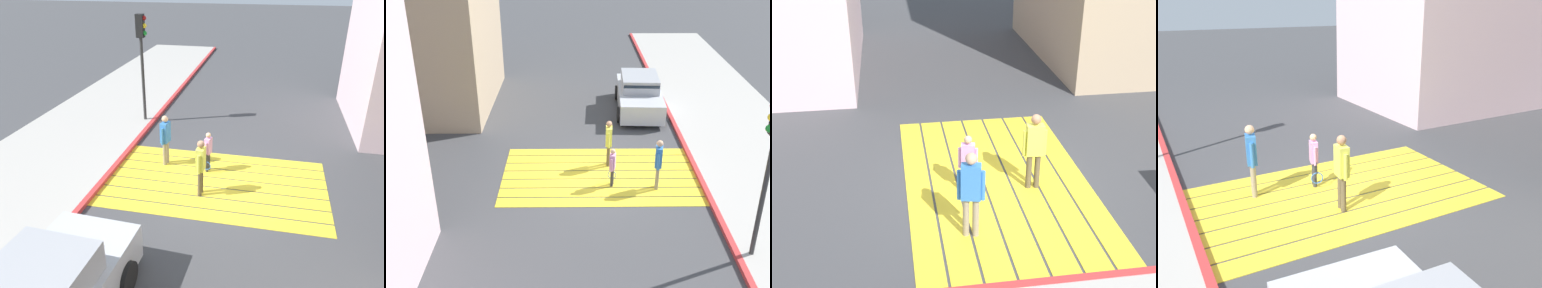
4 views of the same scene
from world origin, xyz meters
TOP-DOWN VIEW (x-y plane):
  - ground_plane at (0.00, 0.00)m, footprint 120.00×120.00m
  - crosswalk_stripes at (0.00, -0.00)m, footprint 6.40×3.80m
  - sidewalk_west at (-5.60, 0.00)m, footprint 4.80×40.00m
  - curb_painted at (-3.25, 0.00)m, footprint 0.16×40.00m
  - car_parked_near_curb at (-2.00, -5.72)m, footprint 2.14×4.38m
  - pedestrian_adult_lead at (-1.75, 0.84)m, footprint 0.28×0.48m
  - pedestrian_adult_trailing at (-0.32, -0.68)m, footprint 0.23×0.48m
  - pedestrian_child_with_racket at (-0.35, 0.66)m, footprint 0.28×0.42m

SIDE VIEW (x-z plane):
  - ground_plane at x=0.00m, z-range 0.00..0.00m
  - crosswalk_stripes at x=0.00m, z-range 0.00..0.01m
  - sidewalk_west at x=-5.60m, z-range 0.00..0.12m
  - curb_painted at x=-3.25m, z-range 0.00..0.13m
  - pedestrian_child_with_racket at x=-0.35m, z-range 0.08..1.38m
  - car_parked_near_curb at x=-2.00m, z-range -0.05..1.52m
  - pedestrian_adult_trailing at x=-0.32m, z-range 0.13..1.78m
  - pedestrian_adult_lead at x=-1.75m, z-range 0.14..1.80m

